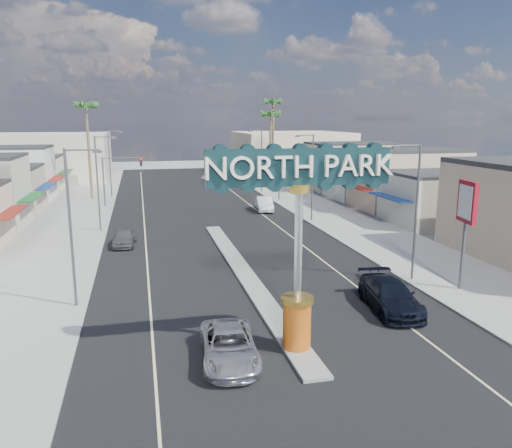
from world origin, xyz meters
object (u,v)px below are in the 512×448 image
streetlight_l_far (111,160)px  car_parked_right (264,204)px  streetlight_l_mid (99,179)px  streetlight_r_mid (311,173)px  streetlight_r_near (414,205)px  suv_left (229,346)px  gateway_sign (299,226)px  traffic_signal_right (266,168)px  palm_left_far (86,111)px  car_parked_left (125,237)px  streetlight_l_near (73,220)px  palm_right_mid (271,118)px  suv_right (390,295)px  bank_pylon_sign (467,208)px  palm_right_far (273,107)px  traffic_signal_left (119,172)px  streetlight_r_far (260,157)px

streetlight_l_far → car_parked_right: bearing=-40.1°
streetlight_l_mid → streetlight_r_mid: size_ratio=1.00×
streetlight_r_near → suv_left: streetlight_r_near is taller
gateway_sign → streetlight_r_mid: size_ratio=1.02×
traffic_signal_right → palm_left_far: palm_left_far is taller
streetlight_r_near → car_parked_left: (-18.66, 13.94, -4.34)m
streetlight_l_near → suv_left: 11.84m
palm_right_mid → car_parked_right: size_ratio=2.44×
streetlight_l_mid → streetlight_l_near: bearing=-90.0°
gateway_sign → streetlight_l_near: 13.19m
palm_left_far → suv_left: bearing=-78.6°
car_parked_left → palm_right_mid: bearing=61.4°
streetlight_l_far → suv_left: bearing=-81.9°
palm_right_mid → car_parked_left: size_ratio=2.84×
streetlight_l_mid → suv_right: streetlight_l_mid is taller
suv_right → bank_pylon_sign: size_ratio=0.85×
streetlight_l_near → streetlight_r_near: bearing=0.0°
suv_left → palm_right_mid: bearing=78.0°
streetlight_r_mid → palm_left_far: (-23.43, 20.00, 6.43)m
streetlight_l_mid → bank_pylon_sign: size_ratio=1.33×
streetlight_l_far → suv_right: streetlight_l_far is taller
streetlight_l_mid → car_parked_left: (2.21, -6.06, -4.34)m
streetlight_r_near → palm_left_far: bearing=120.4°
suv_right → streetlight_l_mid: bearing=131.6°
gateway_sign → bank_pylon_sign: 13.69m
palm_right_far → traffic_signal_right: bearing=-107.9°
streetlight_r_mid → car_parked_left: 20.09m
traffic_signal_right → car_parked_left: size_ratio=1.41×
traffic_signal_right → suv_right: bearing=-93.8°
streetlight_r_mid → suv_right: 25.05m
streetlight_l_far → suv_left: (7.19, -50.35, -4.34)m
streetlight_r_mid → bank_pylon_sign: (2.06, -22.46, 0.18)m
streetlight_r_mid → streetlight_l_mid: bearing=180.0°
traffic_signal_left → streetlight_r_near: (19.62, -33.99, 0.79)m
streetlight_l_near → palm_right_far: palm_right_far is taller
streetlight_l_mid → suv_left: bearing=-75.8°
suv_right → streetlight_r_mid: bearing=87.8°
streetlight_r_near → streetlight_r_mid: (0.00, 20.00, 0.00)m
palm_left_far → palm_right_far: 30.48m
streetlight_l_far → bank_pylon_sign: size_ratio=1.33×
traffic_signal_right → streetlight_l_far: (-19.62, 8.01, 0.79)m
streetlight_r_far → bank_pylon_sign: bearing=-87.3°
gateway_sign → suv_right: (6.64, 3.62, -5.09)m
traffic_signal_right → streetlight_r_near: 34.03m
streetlight_l_far → car_parked_left: (2.21, -28.06, -4.34)m
streetlight_l_far → streetlight_r_mid: (20.87, -22.00, 0.00)m
palm_left_far → suv_left: (9.76, -48.35, -10.77)m
traffic_signal_right → car_parked_right: traffic_signal_right is taller
streetlight_r_far → car_parked_right: 15.82m
gateway_sign → streetlight_l_far: size_ratio=1.02×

